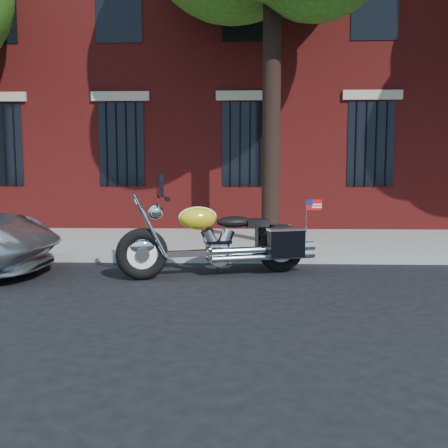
{
  "coord_description": "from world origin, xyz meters",
  "views": [
    {
      "loc": [
        -0.08,
        -7.09,
        1.59
      ],
      "look_at": [
        -0.36,
        0.8,
        0.73
      ],
      "focal_mm": 40.0,
      "sensor_mm": 36.0,
      "label": 1
    }
  ],
  "objects": [
    {
      "name": "curb",
      "position": [
        0.0,
        1.38,
        0.07
      ],
      "size": [
        40.0,
        0.16,
        0.15
      ],
      "primitive_type": "cube",
      "color": "gray",
      "rests_on": "ground"
    },
    {
      "name": "sidewalk",
      "position": [
        0.0,
        3.26,
        0.07
      ],
      "size": [
        40.0,
        3.6,
        0.15
      ],
      "primitive_type": "cube",
      "color": "gray",
      "rests_on": "ground"
    },
    {
      "name": "motorcycle",
      "position": [
        -0.34,
        0.31,
        0.52
      ],
      "size": [
        3.02,
        1.39,
        1.53
      ],
      "rotation": [
        0.0,
        0.0,
        0.29
      ],
      "color": "black",
      "rests_on": "ground"
    },
    {
      "name": "building",
      "position": [
        0.0,
        10.06,
        6.0
      ],
      "size": [
        26.0,
        10.08,
        12.0
      ],
      "color": "maroon",
      "rests_on": "ground"
    },
    {
      "name": "ground",
      "position": [
        0.0,
        0.0,
        0.0
      ],
      "size": [
        120.0,
        120.0,
        0.0
      ],
      "primitive_type": "plane",
      "color": "black",
      "rests_on": "ground"
    }
  ]
}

